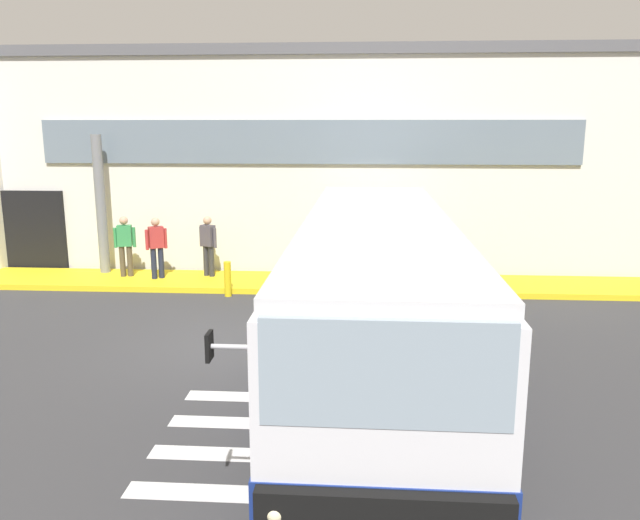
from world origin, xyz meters
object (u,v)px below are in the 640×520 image
entry_support_column (101,205)px  safety_bollard_yellow (228,279)px  bus_main_foreground (376,294)px  passenger_at_curb_edge (208,243)px  passenger_near_column (125,242)px  passenger_by_doorway (157,245)px

entry_support_column → safety_bollard_yellow: size_ratio=4.29×
bus_main_foreground → passenger_at_curb_edge: bearing=126.8°
bus_main_foreground → entry_support_column: bearing=140.3°
passenger_near_column → safety_bollard_yellow: (3.13, -1.38, -0.66)m
passenger_by_doorway → passenger_at_curb_edge: size_ratio=1.00×
passenger_near_column → safety_bollard_yellow: passenger_near_column is taller
passenger_near_column → passenger_at_curb_edge: same height
entry_support_column → passenger_near_column: bearing=-28.1°
passenger_near_column → passenger_at_curb_edge: size_ratio=1.00×
passenger_at_curb_edge → safety_bollard_yellow: 1.86m
passenger_near_column → safety_bollard_yellow: bearing=-23.7°
passenger_at_curb_edge → entry_support_column: bearing=175.0°
bus_main_foreground → safety_bollard_yellow: bus_main_foreground is taller
entry_support_column → bus_main_foreground: (7.57, -6.27, -0.75)m
entry_support_column → bus_main_foreground: size_ratio=0.35×
bus_main_foreground → passenger_by_doorway: bus_main_foreground is taller
entry_support_column → passenger_by_doorway: entry_support_column is taller
passenger_near_column → passenger_by_doorway: bearing=-12.6°
passenger_near_column → passenger_by_doorway: size_ratio=1.00×
passenger_by_doorway → safety_bollard_yellow: size_ratio=1.86×
passenger_by_doorway → passenger_at_curb_edge: (1.33, 0.37, 0.00)m
passenger_at_curb_edge → safety_bollard_yellow: (0.85, -1.53, -0.63)m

